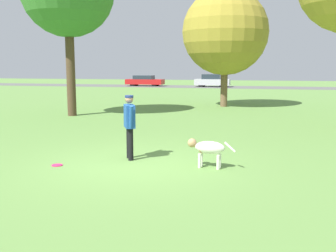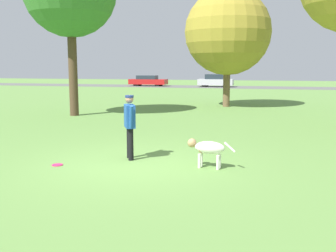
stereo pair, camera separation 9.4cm
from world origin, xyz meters
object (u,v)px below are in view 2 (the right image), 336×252
(person, at_px, (130,121))
(tree_mid_center, at_px, (228,32))
(dog, at_px, (207,148))
(parked_car_red, at_px, (148,81))
(frisbee, at_px, (57,165))
(parked_car_silver, at_px, (216,81))

(person, bearing_deg, tree_mid_center, 148.24)
(tree_mid_center, bearing_deg, dog, -85.17)
(tree_mid_center, bearing_deg, parked_car_red, 118.03)
(frisbee, bearing_deg, parked_car_red, 104.63)
(person, height_order, tree_mid_center, tree_mid_center)
(parked_car_red, height_order, parked_car_silver, parked_car_silver)
(parked_car_red, bearing_deg, parked_car_silver, -2.00)
(person, distance_m, tree_mid_center, 14.18)
(frisbee, height_order, parked_car_silver, parked_car_silver)
(parked_car_red, distance_m, parked_car_silver, 8.17)
(parked_car_red, bearing_deg, tree_mid_center, -62.87)
(frisbee, bearing_deg, person, 35.81)
(dog, distance_m, parked_car_silver, 36.79)
(person, relative_size, parked_car_red, 0.36)
(dog, bearing_deg, parked_car_red, -64.79)
(person, relative_size, tree_mid_center, 0.24)
(parked_car_red, bearing_deg, person, -73.78)
(dog, height_order, parked_car_red, parked_car_red)
(dog, height_order, parked_car_silver, parked_car_silver)
(tree_mid_center, bearing_deg, person, -93.32)
(person, xyz_separation_m, dog, (1.99, -0.35, -0.50))
(dog, bearing_deg, tree_mid_center, -79.73)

